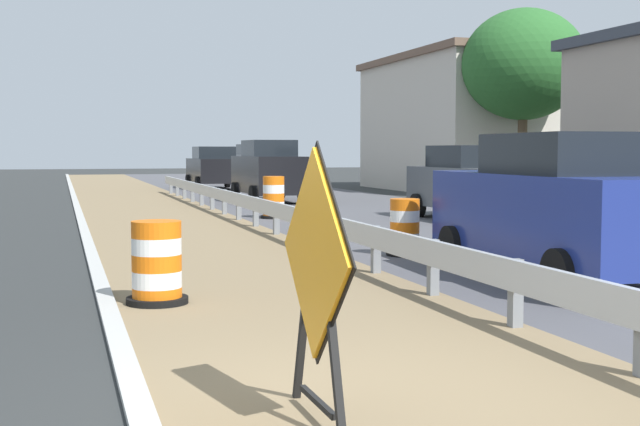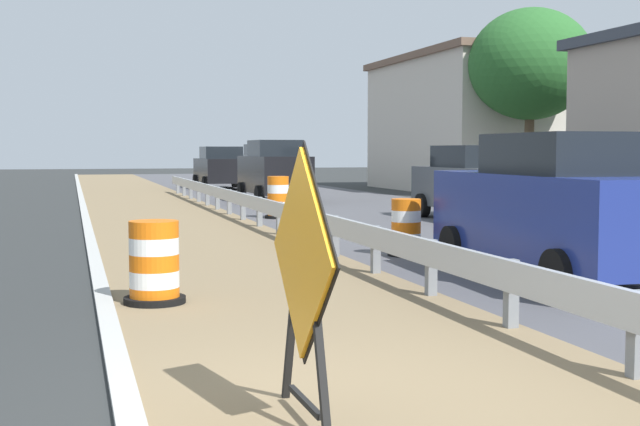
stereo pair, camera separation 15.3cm
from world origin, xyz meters
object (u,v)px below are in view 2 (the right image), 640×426
at_px(traffic_barrel_close, 406,230).
at_px(car_trailing_far_lane, 563,207).
at_px(warning_sign_diamond, 303,267).
at_px(traffic_barrel_nearest, 154,267).
at_px(car_mid_far_lane, 479,183).
at_px(car_lead_near_lane, 220,168).
at_px(car_trailing_near_lane, 263,164).
at_px(traffic_barrel_mid, 278,199).
at_px(car_lead_far_lane, 274,171).

height_order(traffic_barrel_close, car_trailing_far_lane, car_trailing_far_lane).
distance_m(warning_sign_diamond, car_trailing_far_lane, 7.11).
bearing_deg(traffic_barrel_nearest, traffic_barrel_close, 36.88).
distance_m(warning_sign_diamond, car_mid_far_lane, 16.83).
bearing_deg(car_lead_near_lane, car_mid_far_lane, -170.58).
xyz_separation_m(traffic_barrel_nearest, traffic_barrel_close, (4.56, 3.43, -0.00)).
distance_m(warning_sign_diamond, traffic_barrel_close, 9.08).
distance_m(traffic_barrel_close, car_mid_far_lane, 7.84).
bearing_deg(traffic_barrel_close, car_lead_near_lane, 87.31).
bearing_deg(traffic_barrel_close, warning_sign_diamond, -116.33).
height_order(warning_sign_diamond, car_trailing_near_lane, car_trailing_near_lane).
distance_m(traffic_barrel_mid, car_lead_near_lane, 17.72).
height_order(traffic_barrel_close, car_trailing_near_lane, car_trailing_near_lane).
height_order(traffic_barrel_nearest, traffic_barrel_mid, traffic_barrel_mid).
relative_size(warning_sign_diamond, car_lead_near_lane, 0.42).
bearing_deg(car_mid_far_lane, car_trailing_far_lane, -21.69).
bearing_deg(car_lead_near_lane, car_trailing_far_lane, 179.51).
relative_size(traffic_barrel_nearest, car_trailing_far_lane, 0.20).
height_order(warning_sign_diamond, car_trailing_far_lane, car_trailing_far_lane).
height_order(car_lead_near_lane, car_mid_far_lane, car_lead_near_lane).
bearing_deg(car_trailing_near_lane, car_trailing_far_lane, -4.86).
xyz_separation_m(warning_sign_diamond, traffic_barrel_nearest, (-0.55, 4.69, -0.59)).
relative_size(warning_sign_diamond, car_mid_far_lane, 0.43).
xyz_separation_m(traffic_barrel_nearest, car_lead_far_lane, (5.92, 19.13, 0.64)).
bearing_deg(traffic_barrel_mid, car_lead_far_lane, 77.69).
xyz_separation_m(traffic_barrel_mid, car_trailing_far_lane, (1.29, -11.61, 0.52)).
bearing_deg(car_trailing_near_lane, traffic_barrel_close, -7.29).
bearing_deg(traffic_barrel_nearest, car_trailing_near_lane, 75.59).
xyz_separation_m(warning_sign_diamond, car_mid_far_lane, (8.59, 14.47, -0.06)).
bearing_deg(car_trailing_near_lane, car_mid_far_lane, 0.88).
bearing_deg(car_lead_near_lane, traffic_barrel_close, 177.13).
bearing_deg(car_lead_far_lane, warning_sign_diamond, 166.74).
bearing_deg(car_lead_near_lane, traffic_barrel_nearest, 168.73).
bearing_deg(warning_sign_diamond, car_trailing_far_lane, -136.33).
distance_m(warning_sign_diamond, traffic_barrel_nearest, 4.76).
relative_size(traffic_barrel_close, car_lead_far_lane, 0.22).
distance_m(traffic_barrel_nearest, traffic_barrel_mid, 12.65).
bearing_deg(traffic_barrel_close, car_trailing_far_lane, -71.29).
relative_size(car_lead_far_lane, car_mid_far_lane, 1.01).
xyz_separation_m(traffic_barrel_nearest, car_trailing_far_lane, (5.63, 0.27, 0.58)).
height_order(warning_sign_diamond, traffic_barrel_nearest, warning_sign_diamond).
xyz_separation_m(car_trailing_near_lane, car_lead_far_lane, (-3.16, -16.22, 0.01)).
distance_m(traffic_barrel_nearest, car_trailing_near_lane, 36.50).
bearing_deg(car_mid_far_lane, traffic_barrel_nearest, -44.52).
relative_size(traffic_barrel_nearest, traffic_barrel_mid, 0.88).
xyz_separation_m(traffic_barrel_close, car_lead_far_lane, (1.36, 15.70, 0.64)).
height_order(car_lead_far_lane, car_trailing_far_lane, car_lead_far_lane).
relative_size(warning_sign_diamond, traffic_barrel_mid, 1.68).
distance_m(traffic_barrel_mid, car_lead_far_lane, 7.43).
bearing_deg(car_lead_far_lane, traffic_barrel_nearest, 162.25).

